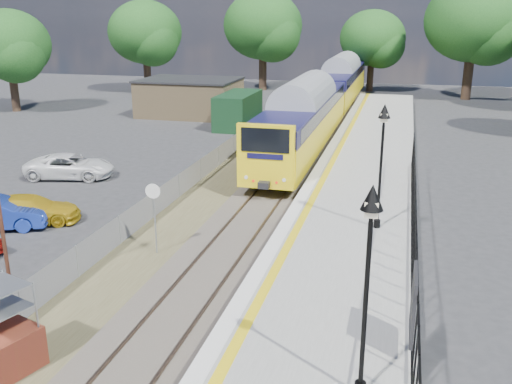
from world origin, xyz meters
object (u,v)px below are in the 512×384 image
(brick_plinth, at_px, (1,330))
(speed_sign, at_px, (154,207))
(train, at_px, (327,95))
(victorian_lamp_north, at_px, (383,138))
(car_yellow, at_px, (30,209))
(car_white, at_px, (70,166))
(victorian_lamp_south, at_px, (369,244))

(brick_plinth, height_order, speed_sign, speed_sign)
(train, distance_m, brick_plinth, 34.84)
(victorian_lamp_north, xyz_separation_m, train, (-5.30, 24.64, -1.96))
(car_yellow, height_order, car_white, car_white)
(train, xyz_separation_m, speed_sign, (-2.50, -27.12, -0.49))
(victorian_lamp_south, bearing_deg, car_yellow, 147.47)
(victorian_lamp_north, relative_size, car_white, 0.99)
(car_white, bearing_deg, victorian_lamp_south, -145.61)
(victorian_lamp_south, height_order, car_white, victorian_lamp_south)
(train, relative_size, brick_plinth, 17.47)
(speed_sign, height_order, car_white, speed_sign)
(train, bearing_deg, victorian_lamp_south, -80.98)
(victorian_lamp_north, relative_size, car_yellow, 1.13)
(victorian_lamp_south, distance_m, speed_sign, 11.25)
(victorian_lamp_south, bearing_deg, brick_plinth, -179.75)
(brick_plinth, xyz_separation_m, car_yellow, (-5.85, 9.30, -0.53))
(victorian_lamp_north, distance_m, speed_sign, 8.54)
(victorian_lamp_south, relative_size, train, 0.11)
(victorian_lamp_north, relative_size, brick_plinth, 1.97)
(car_yellow, bearing_deg, train, -39.67)
(brick_plinth, distance_m, speed_sign, 7.62)
(victorian_lamp_south, xyz_separation_m, brick_plinth, (-8.67, -0.04, -3.18))
(brick_plinth, relative_size, speed_sign, 0.85)
(victorian_lamp_south, bearing_deg, speed_sign, 136.78)
(brick_plinth, bearing_deg, victorian_lamp_north, 49.83)
(victorian_lamp_north, xyz_separation_m, brick_plinth, (-8.47, -10.04, -3.18))
(speed_sign, height_order, car_yellow, speed_sign)
(victorian_lamp_south, relative_size, speed_sign, 1.68)
(brick_plinth, xyz_separation_m, car_white, (-8.04, 15.86, -0.48))
(victorian_lamp_north, height_order, brick_plinth, victorian_lamp_north)
(car_yellow, bearing_deg, victorian_lamp_south, -142.63)
(car_white, bearing_deg, train, -42.99)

